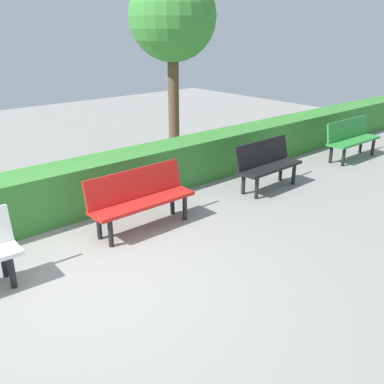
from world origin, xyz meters
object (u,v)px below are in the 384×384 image
at_px(bench_red, 140,197).
at_px(tree_near, 172,18).
at_px(bench_green, 351,137).
at_px(bench_black, 267,163).

height_order(bench_red, tree_near, tree_near).
bearing_deg(bench_green, bench_red, -0.75).
xyz_separation_m(bench_green, bench_black, (2.87, 0.01, -0.00)).
bearing_deg(bench_red, tree_near, -136.05).
height_order(bench_green, bench_black, bench_green).
relative_size(bench_black, bench_red, 0.86).
distance_m(bench_black, bench_red, 2.66).
bearing_deg(bench_black, bench_green, 178.86).
bearing_deg(tree_near, bench_green, 132.06).
distance_m(bench_green, bench_black, 2.87).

